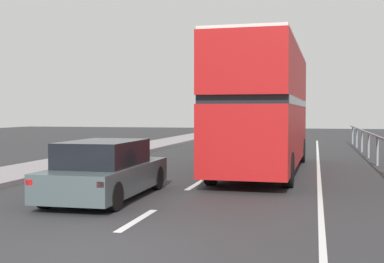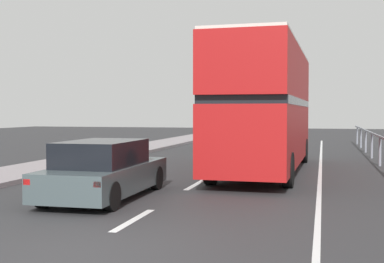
# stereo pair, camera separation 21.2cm
# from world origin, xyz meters

# --- Properties ---
(ground_plane) EXTENTS (73.83, 120.00, 0.10)m
(ground_plane) POSITION_xyz_m (0.00, 0.00, -0.05)
(ground_plane) COLOR #2F2E31
(lane_paint_markings) EXTENTS (3.66, 46.00, 0.01)m
(lane_paint_markings) POSITION_xyz_m (2.25, 8.43, 0.00)
(lane_paint_markings) COLOR silver
(lane_paint_markings) RESTS_ON ground
(double_decker_bus_red) EXTENTS (2.71, 10.51, 4.38)m
(double_decker_bus_red) POSITION_xyz_m (1.63, 11.16, 2.34)
(double_decker_bus_red) COLOR #AF1616
(double_decker_bus_red) RESTS_ON ground
(hatchback_car_near) EXTENTS (1.86, 4.60, 1.43)m
(hatchback_car_near) POSITION_xyz_m (-1.61, 4.60, 0.68)
(hatchback_car_near) COLOR #414E50
(hatchback_car_near) RESTS_ON ground
(sedan_car_ahead) EXTENTS (1.90, 4.04, 1.40)m
(sedan_car_ahead) POSITION_xyz_m (-1.64, 22.20, 0.67)
(sedan_car_ahead) COLOR #474B4A
(sedan_car_ahead) RESTS_ON ground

